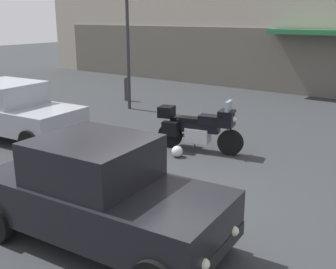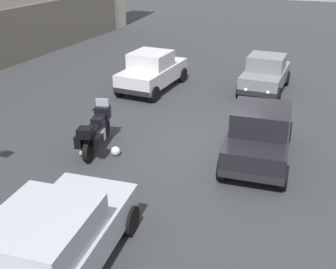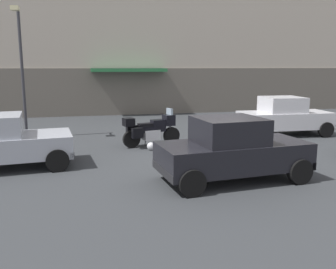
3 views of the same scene
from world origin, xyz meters
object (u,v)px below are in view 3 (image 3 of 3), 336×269
(helmet, at_px, (151,146))
(car_wagon_end, at_px, (284,116))
(car_hatchback_near, at_px, (232,150))
(streetlamp_curbside, at_px, (21,61))
(bollard_curbside, at_px, (2,123))
(motorcycle, at_px, (151,129))

(helmet, xyz_separation_m, car_wagon_end, (6.05, 1.54, 0.67))
(car_hatchback_near, bearing_deg, helmet, 104.17)
(car_hatchback_near, height_order, streetlamp_curbside, streetlamp_curbside)
(car_hatchback_near, distance_m, streetlamp_curbside, 9.59)
(helmet, relative_size, streetlamp_curbside, 0.05)
(car_wagon_end, bearing_deg, car_hatchback_near, -128.30)
(helmet, relative_size, bollard_curbside, 0.29)
(helmet, bearing_deg, streetlamp_curbside, 144.58)
(helmet, distance_m, streetlamp_curbside, 6.35)
(helmet, height_order, car_wagon_end, car_wagon_end)
(streetlamp_curbside, bearing_deg, car_wagon_end, -9.13)
(motorcycle, xyz_separation_m, bollard_curbside, (-5.82, 3.74, -0.11))
(helmet, bearing_deg, car_wagon_end, 14.29)
(car_wagon_end, distance_m, streetlamp_curbside, 11.00)
(car_hatchback_near, bearing_deg, car_wagon_end, 44.18)
(car_wagon_end, relative_size, streetlamp_curbside, 0.76)
(motorcycle, distance_m, streetlamp_curbside, 5.90)
(helmet, height_order, bollard_curbside, bollard_curbside)
(motorcycle, relative_size, bollard_curbside, 2.30)
(motorcycle, xyz_separation_m, streetlamp_curbside, (-4.71, 2.54, 2.49))
(motorcycle, height_order, bollard_curbside, motorcycle)
(helmet, height_order, car_hatchback_near, car_hatchback_near)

